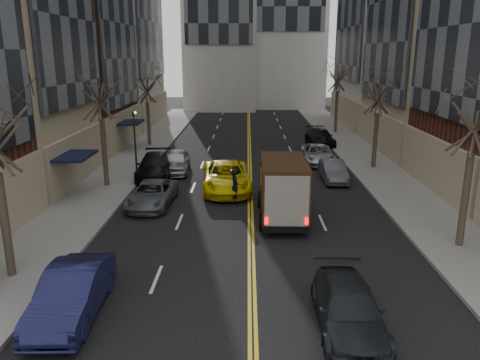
{
  "coord_description": "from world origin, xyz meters",
  "views": [
    {
      "loc": [
        -0.19,
        -7.49,
        8.01
      ],
      "look_at": [
        -0.52,
        13.76,
        2.2
      ],
      "focal_mm": 35.0,
      "sensor_mm": 36.0,
      "label": 1
    }
  ],
  "objects_px": {
    "pedestrian": "(235,187)",
    "ups_truck": "(283,189)",
    "observer_sedan": "(348,309)",
    "taxi": "(226,177)"
  },
  "relations": [
    {
      "from": "ups_truck",
      "to": "pedestrian",
      "type": "distance_m",
      "value": 3.42
    },
    {
      "from": "observer_sedan",
      "to": "pedestrian",
      "type": "height_order",
      "value": "pedestrian"
    },
    {
      "from": "ups_truck",
      "to": "pedestrian",
      "type": "height_order",
      "value": "ups_truck"
    },
    {
      "from": "pedestrian",
      "to": "taxi",
      "type": "bearing_deg",
      "value": -3.03
    },
    {
      "from": "ups_truck",
      "to": "taxi",
      "type": "height_order",
      "value": "ups_truck"
    },
    {
      "from": "ups_truck",
      "to": "pedestrian",
      "type": "xyz_separation_m",
      "value": [
        -2.41,
        2.36,
        -0.58
      ]
    },
    {
      "from": "observer_sedan",
      "to": "pedestrian",
      "type": "bearing_deg",
      "value": 108.13
    },
    {
      "from": "pedestrian",
      "to": "ups_truck",
      "type": "bearing_deg",
      "value": -149.96
    },
    {
      "from": "ups_truck",
      "to": "pedestrian",
      "type": "relative_size",
      "value": 2.91
    },
    {
      "from": "ups_truck",
      "to": "taxi",
      "type": "distance_m",
      "value": 5.82
    }
  ]
}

